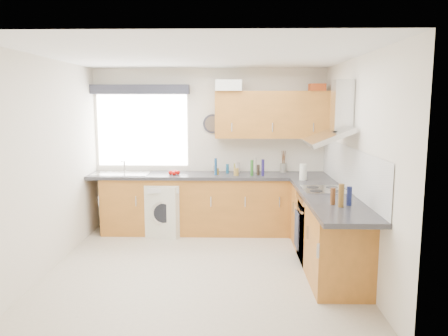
{
  "coord_description": "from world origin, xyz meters",
  "views": [
    {
      "loc": [
        0.39,
        -5.01,
        1.98
      ],
      "look_at": [
        0.25,
        0.85,
        1.1
      ],
      "focal_mm": 35.0,
      "sensor_mm": 36.0,
      "label": 1
    }
  ],
  "objects_px": {
    "oven": "(323,228)",
    "upper_cabinets": "(272,115)",
    "extractor_hood": "(335,120)",
    "washing_machine": "(166,209)"
  },
  "relations": [
    {
      "from": "oven",
      "to": "upper_cabinets",
      "type": "distance_m",
      "value": 1.99
    },
    {
      "from": "washing_machine",
      "to": "oven",
      "type": "bearing_deg",
      "value": -10.69
    },
    {
      "from": "oven",
      "to": "washing_machine",
      "type": "bearing_deg",
      "value": 152.76
    },
    {
      "from": "washing_machine",
      "to": "extractor_hood",
      "type": "bearing_deg",
      "value": -9.64
    },
    {
      "from": "extractor_hood",
      "to": "upper_cabinets",
      "type": "xyz_separation_m",
      "value": [
        -0.65,
        1.33,
        0.03
      ]
    },
    {
      "from": "oven",
      "to": "upper_cabinets",
      "type": "height_order",
      "value": "upper_cabinets"
    },
    {
      "from": "extractor_hood",
      "to": "upper_cabinets",
      "type": "distance_m",
      "value": 1.48
    },
    {
      "from": "oven",
      "to": "extractor_hood",
      "type": "relative_size",
      "value": 1.09
    },
    {
      "from": "oven",
      "to": "washing_machine",
      "type": "relative_size",
      "value": 1.09
    },
    {
      "from": "oven",
      "to": "extractor_hood",
      "type": "bearing_deg",
      "value": -0.0
    }
  ]
}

